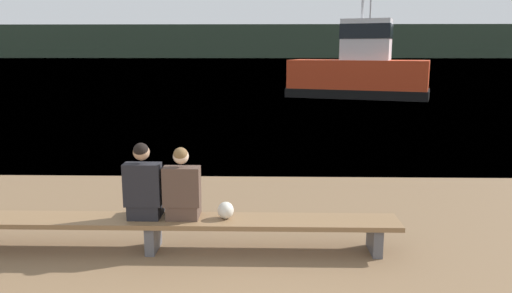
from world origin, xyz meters
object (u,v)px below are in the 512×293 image
person_right (182,190)px  shopping_bag (226,210)px  bench_main (153,224)px  tugboat_red (359,73)px  person_left (144,187)px  moored_sailboat (372,77)px

person_right → shopping_bag: bearing=1.1°
bench_main → tugboat_red: size_ratio=0.80×
bench_main → shopping_bag: shopping_bag is taller
tugboat_red → person_left: bearing=-178.6°
tugboat_red → person_right: bearing=-177.3°
person_left → person_right: person_left is taller
bench_main → person_right: bearing=1.9°
moored_sailboat → person_right: bearing=169.9°
bench_main → tugboat_red: 21.83m
person_left → moored_sailboat: size_ratio=0.14×
person_right → tugboat_red: 21.69m
person_right → shopping_bag: person_right is taller
bench_main → person_right: 0.60m
person_right → moored_sailboat: bearing=74.6°
person_left → moored_sailboat: bearing=73.8°
shopping_bag → moored_sailboat: size_ratio=0.03×
person_left → tugboat_red: 21.83m
shopping_bag → tugboat_red: size_ratio=0.03×
person_right → person_left: bearing=-179.7°
person_left → person_right: bearing=0.3°
bench_main → moored_sailboat: bearing=73.9°
shopping_bag → person_left: bearing=-179.3°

